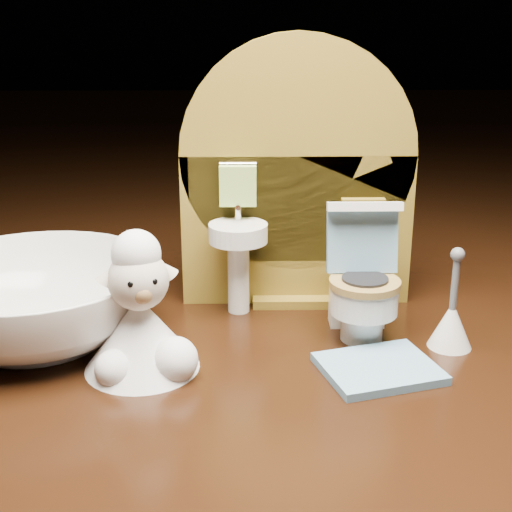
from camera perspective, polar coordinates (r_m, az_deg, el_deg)
The scene contains 6 objects.
backdrop_panel at distance 0.40m, azimuth 3.19°, elevation 5.34°, with size 0.13×0.05×0.15m.
toy_toilet at distance 0.37m, azimuth 8.44°, elevation -2.48°, with size 0.04×0.05×0.07m.
bath_mat at distance 0.34m, azimuth 9.80°, elevation -8.87°, with size 0.05×0.04×0.00m, color #6998B6.
toilet_brush at distance 0.37m, azimuth 15.36°, elevation -5.05°, with size 0.02×0.02×0.05m.
plush_lamb at distance 0.33m, azimuth -9.17°, elevation -5.26°, with size 0.05×0.05×0.07m.
ceramic_bowl at distance 0.38m, azimuth -17.20°, elevation -3.57°, with size 0.12×0.12×0.04m, color white.
Camera 1 is at (-0.03, -0.32, 0.16)m, focal length 50.00 mm.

